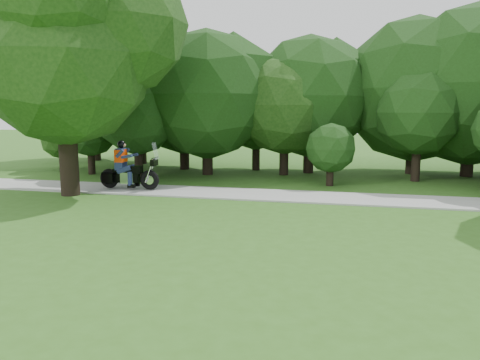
# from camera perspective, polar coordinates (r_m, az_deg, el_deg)

# --- Properties ---
(ground) EXTENTS (100.00, 100.00, 0.00)m
(ground) POSITION_cam_1_polar(r_m,az_deg,el_deg) (9.33, 15.35, -11.78)
(ground) COLOR #33601B
(ground) RESTS_ON ground
(walkway) EXTENTS (60.00, 2.20, 0.06)m
(walkway) POSITION_cam_1_polar(r_m,az_deg,el_deg) (17.04, 14.44, -2.26)
(walkway) COLOR #979792
(walkway) RESTS_ON ground
(tree_line) EXTENTS (39.57, 12.21, 7.94)m
(tree_line) POSITION_cam_1_polar(r_m,az_deg,el_deg) (23.63, 18.54, 9.69)
(tree_line) COLOR black
(tree_line) RESTS_ON ground
(big_tree_west) EXTENTS (8.64, 6.56, 9.96)m
(big_tree_west) POSITION_cam_1_polar(r_m,az_deg,el_deg) (18.74, -20.38, 16.05)
(big_tree_west) COLOR black
(big_tree_west) RESTS_ON ground
(touring_motorcycle) EXTENTS (2.49, 0.71, 1.90)m
(touring_motorcycle) POSITION_cam_1_polar(r_m,az_deg,el_deg) (18.85, -13.80, 1.03)
(touring_motorcycle) COLOR black
(touring_motorcycle) RESTS_ON walkway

